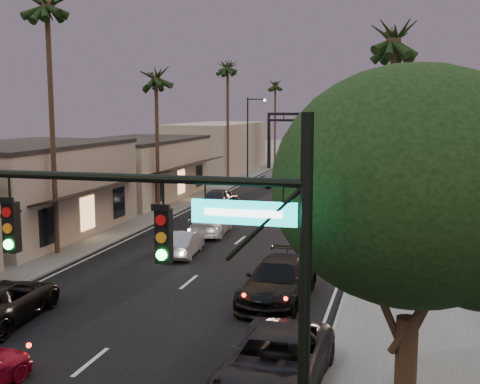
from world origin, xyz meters
The scene contains 27 objects.
ground centered at (0.00, 40.00, 0.00)m, with size 200.00×200.00×0.00m, color slate.
road centered at (0.00, 45.00, 0.00)m, with size 14.00×120.00×0.02m, color black.
sidewalk_left centered at (-9.50, 52.00, 0.06)m, with size 5.00×92.00×0.12m, color slate.
sidewalk_right centered at (9.50, 52.00, 0.06)m, with size 5.00×92.00×0.12m, color slate.
storefront_mid centered at (-13.00, 26.00, 2.75)m, with size 8.00×14.00×5.50m, color tan.
storefront_far centered at (-13.00, 42.00, 2.50)m, with size 8.00×16.00×5.00m, color tan.
storefront_dist centered at (-13.00, 65.00, 3.00)m, with size 8.00×20.00×6.00m, color tan.
building_right centered at (14.00, 40.00, 2.50)m, with size 8.00×18.00×5.00m, color tan.
traffic_signal centered at (5.69, 4.00, 5.08)m, with size 8.51×0.22×7.80m.
corner_tree centered at (9.48, 7.45, 5.98)m, with size 6.20×6.20×8.80m.
arch centered at (0.00, 70.00, 5.53)m, with size 15.20×0.40×7.27m.
streetlight_right centered at (6.92, 45.00, 5.33)m, with size 2.13×0.30×9.00m.
streetlight_left centered at (-6.92, 58.00, 5.33)m, with size 2.13×0.30×9.00m.
palm_lc centered at (-8.60, 36.00, 10.47)m, with size 3.20×3.20×12.20m.
palm_ld centered at (-8.60, 55.00, 12.42)m, with size 3.20×3.20×14.20m.
palm_ra centered at (8.60, 24.00, 11.44)m, with size 3.20×3.20×13.20m.
palm_rb centered at (8.60, 44.00, 12.42)m, with size 3.20×3.20×14.20m.
palm_rc centered at (8.60, 64.00, 10.47)m, with size 3.20×3.20×12.20m.
palm_far centered at (-8.30, 78.00, 11.44)m, with size 3.20×3.20×13.20m.
oncoming_pickup centered at (-4.99, 12.50, 0.76)m, with size 2.52×5.47×1.52m, color black.
oncoming_silver centered at (-2.00, 23.67, 0.68)m, with size 1.43×4.11×1.35m, color #9C9CA1.
oncoming_white centered at (-2.17, 29.17, 0.72)m, with size 2.03×4.98×1.45m, color silver.
oncoming_dgrey centered at (-4.59, 38.96, 0.80)m, with size 1.90×4.72×1.61m, color black.
oncoming_grey_far centered at (-3.17, 53.27, 0.73)m, with size 1.55×4.43×1.46m, color #535258.
curbside_near centered at (5.93, 9.62, 0.81)m, with size 2.70×5.85×1.63m, color black.
curbside_black centered at (4.46, 17.42, 0.86)m, with size 2.41×5.93×1.72m, color black.
curbside_grey centered at (5.35, 33.76, 0.69)m, with size 1.62×4.03×1.37m, color #515156.
Camera 1 is at (9.12, -6.00, 7.87)m, focal length 45.00 mm.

